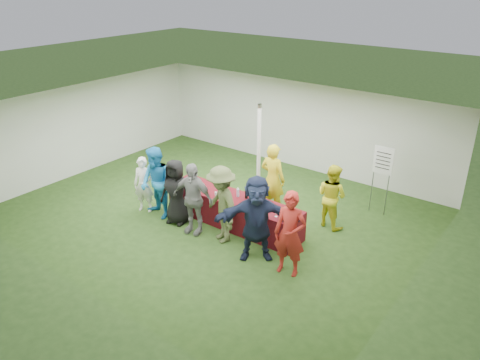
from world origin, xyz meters
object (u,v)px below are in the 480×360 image
Objects in this scene: customer_0 at (144,185)px; customer_5 at (257,218)px; serving_table at (233,211)px; customer_6 at (290,234)px; wine_list_sign at (383,166)px; dump_bucket at (285,216)px; staff_back at (332,196)px; customer_3 at (193,199)px; staff_pourer at (273,179)px; customer_4 at (221,205)px; customer_2 at (176,192)px; customer_1 at (157,183)px.

customer_5 reaches higher than customer_0.
serving_table is 2.37m from customer_6.
customer_6 reaches higher than wine_list_sign.
customer_6 is (-0.45, -3.60, -0.40)m from wine_list_sign.
customer_5 is 0.86m from customer_6.
dump_bucket is 1.64m from staff_back.
wine_list_sign reaches higher than customer_3.
dump_bucket is at bearing 131.35° from staff_pourer.
serving_table is 0.95m from customer_4.
customer_5 reaches higher than customer_2.
customer_5 is at bearing -24.42° from customer_0.
customer_6 reaches higher than serving_table.
dump_bucket is 0.12× the size of wine_list_sign.
customer_5 reaches higher than customer_6.
staff_back is 2.32m from customer_5.
dump_bucket is 0.87m from customer_6.
staff_pourer is at bearing 54.38° from customer_1.
customer_3 is (1.24, -0.04, -0.04)m from customer_1.
customer_3 is (-2.45, -2.24, 0.08)m from staff_back.
customer_0 is at bearing -144.17° from wine_list_sign.
wine_list_sign is at bearing 46.39° from serving_table.
wine_list_sign is (2.58, 2.71, 0.94)m from serving_table.
customer_5 is (-0.63, -2.23, 0.16)m from staff_back.
customer_3 is 0.78m from customer_4.
serving_table is 1.88× the size of customer_5.
wine_list_sign is at bearing 83.72° from customer_4.
customer_2 is 1.42m from customer_4.
dump_bucket is 3.42m from customer_1.
customer_4 reaches higher than customer_2.
serving_table is at bearing 46.40° from customer_3.
customer_5 is (2.46, -0.10, 0.13)m from customer_2.
customer_2 is at bearing 166.96° from customer_6.
customer_4 reaches higher than dump_bucket.
customer_6 is (1.89, -0.15, -0.00)m from customer_4.
customer_1 is at bearing -25.38° from customer_0.
customer_0 is 0.53m from customer_1.
customer_0 is (-2.28, -0.80, 0.36)m from serving_table.
customer_1 is 1.24m from customer_3.
wine_list_sign reaches higher than customer_0.
customer_1 is at bearing 175.69° from customer_2.
customer_2 is 0.90× the size of customer_4.
staff_pourer is 2.90m from customer_1.
wine_list_sign is 1.13× the size of staff_back.
customer_4 is 1.04m from customer_5.
dump_bucket is at bearing 0.14° from customer_2.
customer_4 reaches higher than staff_back.
serving_table is 3.86m from wine_list_sign.
customer_4 is at bearing 65.18° from staff_back.
customer_3 is (-3.12, -3.56, -0.43)m from wine_list_sign.
customer_1 reaches higher than customer_2.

